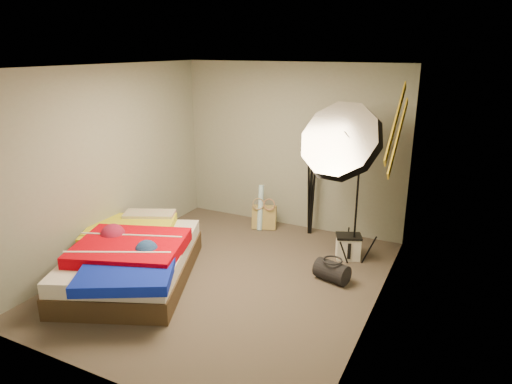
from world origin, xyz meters
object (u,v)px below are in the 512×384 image
Objects in this scene: duffel_bag at (332,271)px; bed at (132,258)px; camera_case at (348,248)px; tote_bag at (264,217)px; camera_tripod at (311,185)px; photo_umbrella at (343,144)px; wrapping_roll at (260,208)px.

bed is (-2.17, -1.04, 0.16)m from duffel_bag.
tote_bag is at bearing 140.16° from camera_case.
duffel_bag is at bearing -113.13° from camera_case.
bed is at bearing -126.14° from tote_bag.
bed reaches higher than camera_case.
duffel_bag is 0.18× the size of bed.
duffel_bag is 0.30× the size of camera_tripod.
photo_umbrella is (1.33, -0.58, 1.39)m from tote_bag.
photo_umbrella is 1.64× the size of camera_tripod.
tote_bag is 1.21× the size of camera_case.
bed is 2.91m from photo_umbrella.
wrapping_roll reaches higher than camera_case.
tote_bag is at bearing 71.56° from bed.
tote_bag is 0.53× the size of wrapping_roll.
wrapping_roll is 0.87m from camera_tripod.
camera_case is 0.14× the size of photo_umbrella.
tote_bag is 1.52m from camera_case.
tote_bag is 0.16× the size of bed.
camera_case is at bearing 104.50° from duffel_bag.
camera_case is 1.13m from camera_tripod.
tote_bag is at bearing 41.22° from wrapping_roll.
camera_tripod reaches higher than camera_case.
photo_umbrella is at bearing 37.94° from bed.
tote_bag reaches higher than duffel_bag.
camera_tripod reaches higher than wrapping_roll.
camera_tripod is at bearing 13.22° from wrapping_roll.
camera_tripod is (1.43, 2.31, 0.48)m from bed.
camera_tripod is at bearing 119.46° from camera_case.
wrapping_roll is 1.56m from camera_case.
camera_tripod is at bearing 135.40° from duffel_bag.
bed is at bearing -121.64° from camera_tripod.
duffel_bag is at bearing -59.74° from camera_tripod.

